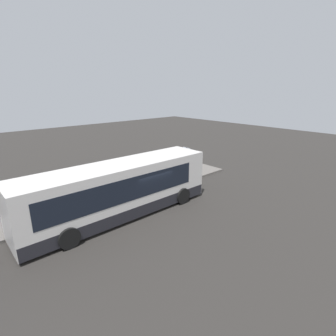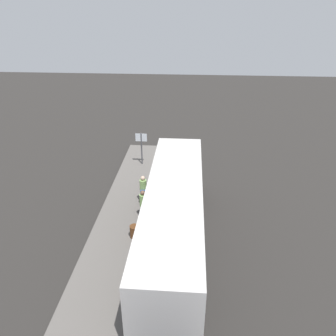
{
  "view_description": "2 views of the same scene",
  "coord_description": "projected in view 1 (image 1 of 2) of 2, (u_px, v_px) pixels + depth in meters",
  "views": [
    {
      "loc": [
        -9.11,
        -12.19,
        7.32
      ],
      "look_at": [
        2.57,
        0.86,
        1.95
      ],
      "focal_mm": 28.0,
      "sensor_mm": 36.0,
      "label": 1
    },
    {
      "loc": [
        -14.27,
        -0.39,
        10.54
      ],
      "look_at": [
        2.57,
        0.86,
        1.95
      ],
      "focal_mm": 35.0,
      "sensor_mm": 36.0,
      "label": 2
    }
  ],
  "objects": [
    {
      "name": "ground",
      "position": [
        147.0,
        208.0,
        16.64
      ],
      "size": [
        80.0,
        80.0,
        0.0
      ],
      "primitive_type": "plane",
      "color": "#2B2826"
    },
    {
      "name": "platform",
      "position": [
        121.0,
        193.0,
        18.78
      ],
      "size": [
        20.0,
        2.89,
        0.16
      ],
      "color": "#605B56",
      "rests_on": "ground"
    },
    {
      "name": "bus_lead",
      "position": [
        119.0,
        191.0,
        15.2
      ],
      "size": [
        11.81,
        2.81,
        3.19
      ],
      "color": "silver",
      "rests_on": "ground"
    },
    {
      "name": "passenger_boarding",
      "position": [
        146.0,
        178.0,
        18.97
      ],
      "size": [
        0.58,
        0.42,
        1.67
      ],
      "rotation": [
        0.0,
        0.0,
        1.64
      ],
      "color": "#2D2D33",
      "rests_on": "platform"
    },
    {
      "name": "passenger_waiting",
      "position": [
        131.0,
        184.0,
        17.84
      ],
      "size": [
        0.49,
        0.62,
        1.65
      ],
      "rotation": [
        0.0,
        0.0,
        2.8
      ],
      "color": "gray",
      "rests_on": "platform"
    },
    {
      "name": "suitcase",
      "position": [
        155.0,
        185.0,
        19.19
      ],
      "size": [
        0.47,
        0.23,
        0.97
      ],
      "color": "beige",
      "rests_on": "platform"
    },
    {
      "name": "sign_post",
      "position": [
        186.0,
        156.0,
        22.52
      ],
      "size": [
        0.1,
        0.8,
        2.34
      ],
      "color": "#4C4C51",
      "rests_on": "platform"
    },
    {
      "name": "trash_bin",
      "position": [
        107.0,
        197.0,
        17.1
      ],
      "size": [
        0.44,
        0.44,
        0.65
      ],
      "color": "#593319",
      "rests_on": "platform"
    }
  ]
}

